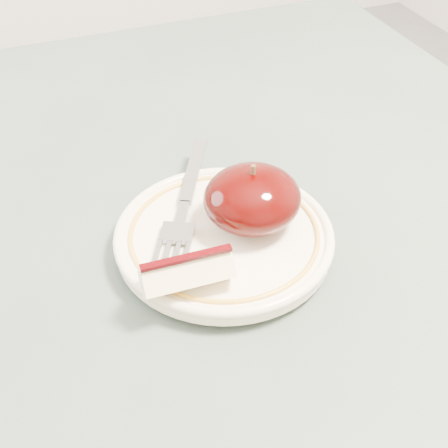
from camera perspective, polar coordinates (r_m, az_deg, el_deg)
name	(u,v)px	position (r m, az deg, el deg)	size (l,w,h in m)	color
table	(156,318)	(0.60, -6.22, -8.56)	(0.90, 0.90, 0.75)	brown
plate	(224,237)	(0.52, 0.00, -1.17)	(0.18, 0.18, 0.02)	beige
apple_half	(252,199)	(0.52, 2.60, 2.33)	(0.08, 0.08, 0.06)	black
apple_wedge	(187,273)	(0.46, -3.39, -4.53)	(0.07, 0.03, 0.03)	beige
fork	(185,204)	(0.54, -3.61, 1.86)	(0.11, 0.18, 0.00)	gray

